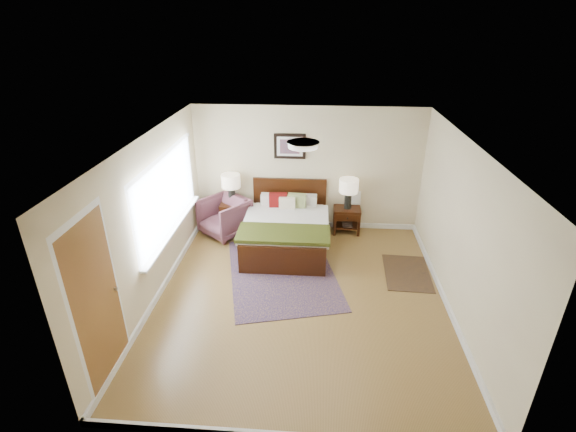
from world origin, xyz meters
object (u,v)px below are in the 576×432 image
Objects in this scene: nightstand_right at (347,217)px; lamp_left at (231,183)px; nightstand_left at (232,209)px; rug_persian at (282,273)px; armchair at (225,217)px; bed at (286,224)px; lamp_right at (349,188)px.

nightstand_right is 2.43m from lamp_left.
rug_persian is at bearing -54.12° from nightstand_left.
armchair is 0.34× the size of rug_persian.
nightstand_left is at bearing 148.96° from bed.
bed is 3.16× the size of lamp_left.
bed is 1.38m from nightstand_right.
lamp_left is at bearing 105.99° from armchair.
nightstand_left is at bearing 104.35° from armchair.
bed reaches higher than nightstand_left.
nightstand_right is (2.33, 0.01, -0.11)m from nightstand_left.
bed is 1.35m from armchair.
nightstand_left is 1.05× the size of nightstand_right.
lamp_left reaches higher than nightstand_right.
lamp_left is (-2.33, 0.01, 0.67)m from nightstand_right.
rug_persian is at bearing -89.89° from bed.
nightstand_left is at bearing -90.00° from lamp_left.
lamp_right is at bearing 40.70° from rug_persian.
rug_persian is (1.16, -1.63, -0.99)m from lamp_left.
lamp_right is at bearing 45.17° from armchair.
nightstand_right is 0.64m from lamp_right.
rug_persian is (0.00, -0.91, -0.48)m from bed.
nightstand_right is 0.87× the size of lamp_right.
lamp_right reaches higher than rug_persian.
lamp_right is at bearing 90.00° from nightstand_right.
lamp_right is 0.73× the size of armchair.
nightstand_right is at bearing 40.49° from rug_persian.
nightstand_left is 0.28m from armchair.
armchair is (-2.45, -0.27, -0.58)m from lamp_right.
nightstand_right is 2.02m from rug_persian.
lamp_left is 2.23m from rug_persian.
armchair reaches higher than rug_persian.
lamp_left reaches higher than bed.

